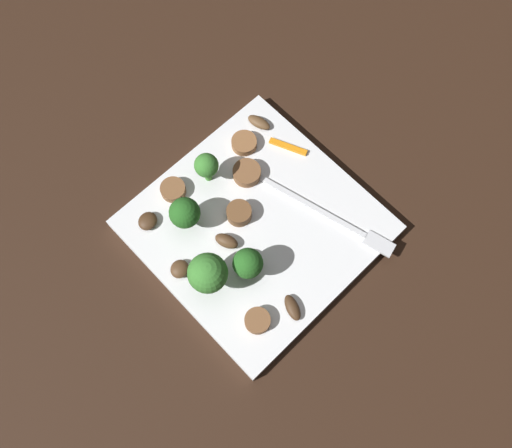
# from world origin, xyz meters

# --- Properties ---
(ground_plane) EXTENTS (1.40, 1.40, 0.00)m
(ground_plane) POSITION_xyz_m (0.00, 0.00, 0.00)
(ground_plane) COLOR black
(plate) EXTENTS (0.25, 0.25, 0.02)m
(plate) POSITION_xyz_m (0.00, 0.00, 0.01)
(plate) COLOR white
(plate) RESTS_ON ground_plane
(fork) EXTENTS (0.18, 0.06, 0.00)m
(fork) POSITION_xyz_m (0.06, 0.07, 0.02)
(fork) COLOR silver
(fork) RESTS_ON plate
(broccoli_floret_0) EXTENTS (0.03, 0.03, 0.05)m
(broccoli_floret_0) POSITION_xyz_m (0.04, -0.05, 0.05)
(broccoli_floret_0) COLOR #296420
(broccoli_floret_0) RESTS_ON plate
(broccoli_floret_1) EXTENTS (0.03, 0.03, 0.05)m
(broccoli_floret_1) POSITION_xyz_m (-0.08, 0.00, 0.05)
(broccoli_floret_1) COLOR #408630
(broccoli_floret_1) RESTS_ON plate
(broccoli_floret_2) EXTENTS (0.04, 0.04, 0.06)m
(broccoli_floret_2) POSITION_xyz_m (0.02, -0.09, 0.06)
(broccoli_floret_2) COLOR #408630
(broccoli_floret_2) RESTS_ON plate
(broccoli_floret_3) EXTENTS (0.04, 0.04, 0.05)m
(broccoli_floret_3) POSITION_xyz_m (-0.06, -0.06, 0.05)
(broccoli_floret_3) COLOR #296420
(broccoli_floret_3) RESTS_ON plate
(sausage_slice_0) EXTENTS (0.04, 0.04, 0.01)m
(sausage_slice_0) POSITION_xyz_m (-0.08, 0.06, 0.02)
(sausage_slice_0) COLOR brown
(sausage_slice_0) RESTS_ON plate
(sausage_slice_1) EXTENTS (0.04, 0.04, 0.01)m
(sausage_slice_1) POSITION_xyz_m (0.08, -0.08, 0.02)
(sausage_slice_1) COLOR brown
(sausage_slice_1) RESTS_ON plate
(sausage_slice_2) EXTENTS (0.04, 0.04, 0.01)m
(sausage_slice_2) POSITION_xyz_m (-0.05, 0.04, 0.02)
(sausage_slice_2) COLOR brown
(sausage_slice_2) RESTS_ON plate
(sausage_slice_3) EXTENTS (0.03, 0.03, 0.01)m
(sausage_slice_3) POSITION_xyz_m (-0.10, -0.04, 0.02)
(sausage_slice_3) COLOR brown
(sausage_slice_3) RESTS_ON plate
(sausage_slice_4) EXTENTS (0.04, 0.04, 0.02)m
(sausage_slice_4) POSITION_xyz_m (-0.02, -0.01, 0.02)
(sausage_slice_4) COLOR brown
(sausage_slice_4) RESTS_ON plate
(mushroom_0) EXTENTS (0.03, 0.03, 0.01)m
(mushroom_0) POSITION_xyz_m (-0.02, -0.10, 0.02)
(mushroom_0) COLOR #4C331E
(mushroom_0) RESTS_ON plate
(mushroom_1) EXTENTS (0.03, 0.02, 0.01)m
(mushroom_1) POSITION_xyz_m (-0.01, -0.04, 0.02)
(mushroom_1) COLOR #4C331E
(mushroom_1) RESTS_ON plate
(mushroom_2) EXTENTS (0.03, 0.02, 0.01)m
(mushroom_2) POSITION_xyz_m (0.10, -0.04, 0.02)
(mushroom_2) COLOR #422B19
(mushroom_2) RESTS_ON plate
(mushroom_4) EXTENTS (0.03, 0.03, 0.01)m
(mushroom_4) POSITION_xyz_m (-0.09, -0.09, 0.02)
(mushroom_4) COLOR #422B19
(mushroom_4) RESTS_ON plate
(mushroom_5) EXTENTS (0.03, 0.02, 0.01)m
(mushroom_5) POSITION_xyz_m (-0.09, 0.09, 0.02)
(mushroom_5) COLOR brown
(mushroom_5) RESTS_ON plate
(pepper_strip_0) EXTENTS (0.05, 0.03, 0.00)m
(pepper_strip_0) POSITION_xyz_m (-0.04, 0.10, 0.02)
(pepper_strip_0) COLOR orange
(pepper_strip_0) RESTS_ON plate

